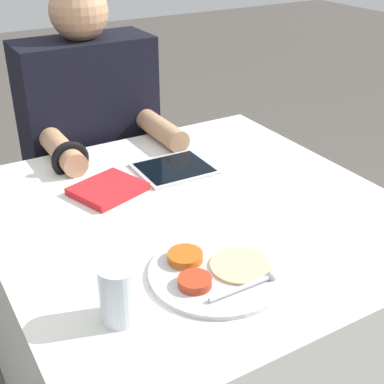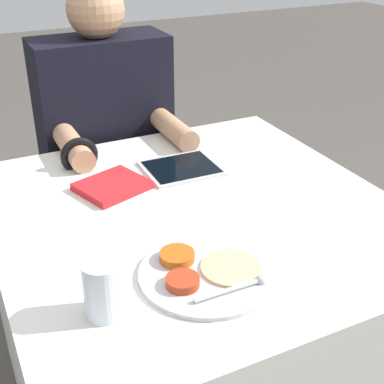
{
  "view_description": "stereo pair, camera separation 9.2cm",
  "coord_description": "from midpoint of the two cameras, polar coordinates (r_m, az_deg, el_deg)",
  "views": [
    {
      "loc": [
        -0.59,
        -0.99,
        1.39
      ],
      "look_at": [
        -0.02,
        -0.02,
        0.78
      ],
      "focal_mm": 50.0,
      "sensor_mm": 36.0,
      "label": 1
    },
    {
      "loc": [
        -0.51,
        -1.03,
        1.39
      ],
      "look_at": [
        -0.02,
        -0.02,
        0.78
      ],
      "focal_mm": 50.0,
      "sensor_mm": 36.0,
      "label": 2
    }
  ],
  "objects": [
    {
      "name": "drinking_glass",
      "position": [
        0.98,
        -10.44,
        -10.58
      ],
      "size": [
        0.08,
        0.08,
        0.11
      ],
      "color": "silver",
      "rests_on": "dining_table"
    },
    {
      "name": "dining_table",
      "position": [
        1.54,
        -1.45,
        -13.44
      ],
      "size": [
        0.97,
        1.0,
        0.72
      ],
      "color": "silver",
      "rests_on": "ground_plane"
    },
    {
      "name": "thali_tray",
      "position": [
        1.1,
        0.06,
        -8.51
      ],
      "size": [
        0.28,
        0.28,
        0.03
      ],
      "color": "#B7BABF",
      "rests_on": "dining_table"
    },
    {
      "name": "red_notebook",
      "position": [
        1.42,
        -10.8,
        0.23
      ],
      "size": [
        0.21,
        0.19,
        0.02
      ],
      "color": "silver",
      "rests_on": "dining_table"
    },
    {
      "name": "tablet_device",
      "position": [
        1.52,
        -3.62,
        2.49
      ],
      "size": [
        0.21,
        0.18,
        0.01
      ],
      "color": "#B7B7BC",
      "rests_on": "dining_table"
    },
    {
      "name": "person_diner",
      "position": [
        1.92,
        -11.69,
        1.94
      ],
      "size": [
        0.44,
        0.44,
        1.19
      ],
      "color": "black",
      "rests_on": "ground_plane"
    }
  ]
}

